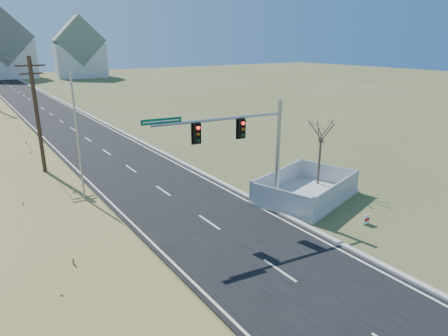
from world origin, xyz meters
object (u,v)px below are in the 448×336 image
(fence_enclosure, at_px, (305,194))
(open_sign, at_px, (367,219))
(flagpole, at_px, (80,162))
(bare_tree, at_px, (322,129))
(traffic_signal_mast, at_px, (251,147))

(fence_enclosure, relative_size, open_sign, 13.41)
(fence_enclosure, bearing_deg, flagpole, 143.32)
(fence_enclosure, height_order, bare_tree, bare_tree)
(fence_enclosure, relative_size, flagpole, 0.88)
(fence_enclosure, height_order, flagpole, flagpole)
(fence_enclosure, bearing_deg, bare_tree, 8.29)
(fence_enclosure, xyz_separation_m, flagpole, (-12.91, 4.66, 3.21))
(flagpole, distance_m, bare_tree, 15.61)
(bare_tree, bearing_deg, flagpole, 166.65)
(fence_enclosure, distance_m, flagpole, 14.10)
(traffic_signal_mast, height_order, flagpole, flagpole)
(traffic_signal_mast, distance_m, open_sign, 7.68)
(fence_enclosure, height_order, open_sign, fence_enclosure)
(open_sign, bearing_deg, flagpole, 146.25)
(traffic_signal_mast, bearing_deg, flagpole, 157.60)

